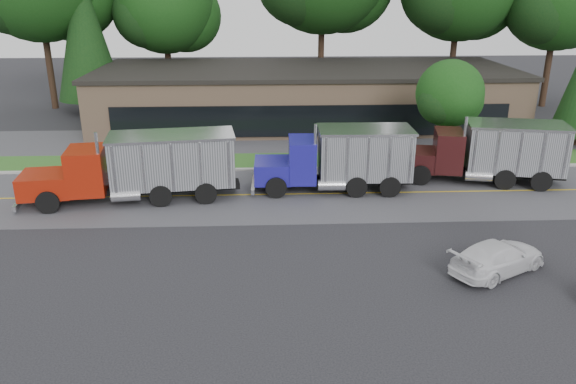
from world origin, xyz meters
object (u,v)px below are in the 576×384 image
(dump_truck_blue, at_px, (343,158))
(rally_car, at_px, (498,257))
(dump_truck_red, at_px, (144,166))
(dump_truck_maroon, at_px, (491,151))

(dump_truck_blue, relative_size, rally_car, 2.00)
(dump_truck_red, distance_m, dump_truck_blue, 10.26)
(dump_truck_blue, xyz_separation_m, dump_truck_maroon, (8.33, 0.95, 0.00))
(dump_truck_maroon, relative_size, rally_car, 2.16)
(dump_truck_blue, distance_m, dump_truck_maroon, 8.39)
(rally_car, bearing_deg, dump_truck_red, 30.36)
(dump_truck_blue, xyz_separation_m, rally_car, (4.72, -9.42, -1.19))
(dump_truck_red, height_order, dump_truck_blue, same)
(dump_truck_maroon, bearing_deg, dump_truck_blue, 18.15)
(rally_car, bearing_deg, dump_truck_blue, -3.58)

